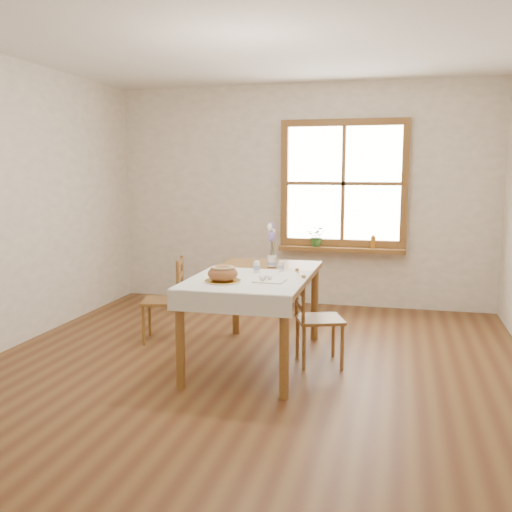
{
  "coord_description": "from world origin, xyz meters",
  "views": [
    {
      "loc": [
        1.13,
        -4.22,
        1.61
      ],
      "look_at": [
        0.0,
        0.3,
        0.9
      ],
      "focal_mm": 40.0,
      "sensor_mm": 36.0,
      "label": 1
    }
  ],
  "objects_px": {
    "dining_table": "(256,284)",
    "bread_plate": "(223,281)",
    "flower_vase": "(272,262)",
    "chair_left": "(163,300)",
    "chair_right": "(320,318)"
  },
  "relations": [
    {
      "from": "dining_table",
      "to": "bread_plate",
      "type": "relative_size",
      "value": 5.98
    },
    {
      "from": "dining_table",
      "to": "flower_vase",
      "type": "height_order",
      "value": "flower_vase"
    },
    {
      "from": "dining_table",
      "to": "flower_vase",
      "type": "distance_m",
      "value": 0.38
    },
    {
      "from": "dining_table",
      "to": "bread_plate",
      "type": "distance_m",
      "value": 0.49
    },
    {
      "from": "chair_left",
      "to": "flower_vase",
      "type": "distance_m",
      "value": 1.13
    },
    {
      "from": "dining_table",
      "to": "bread_plate",
      "type": "xyz_separation_m",
      "value": [
        -0.15,
        -0.45,
        0.1
      ]
    },
    {
      "from": "dining_table",
      "to": "chair_right",
      "type": "xyz_separation_m",
      "value": [
        0.53,
        0.06,
        -0.27
      ]
    },
    {
      "from": "dining_table",
      "to": "chair_right",
      "type": "bearing_deg",
      "value": 6.56
    },
    {
      "from": "chair_right",
      "to": "bread_plate",
      "type": "relative_size",
      "value": 2.94
    },
    {
      "from": "chair_right",
      "to": "bread_plate",
      "type": "bearing_deg",
      "value": 107.71
    },
    {
      "from": "dining_table",
      "to": "chair_right",
      "type": "relative_size",
      "value": 2.04
    },
    {
      "from": "bread_plate",
      "to": "flower_vase",
      "type": "distance_m",
      "value": 0.83
    },
    {
      "from": "chair_right",
      "to": "bread_plate",
      "type": "xyz_separation_m",
      "value": [
        -0.68,
        -0.51,
        0.37
      ]
    },
    {
      "from": "dining_table",
      "to": "chair_left",
      "type": "xyz_separation_m",
      "value": [
        -1.0,
        0.35,
        -0.27
      ]
    },
    {
      "from": "chair_right",
      "to": "chair_left",
      "type": "bearing_deg",
      "value": 59.69
    }
  ]
}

